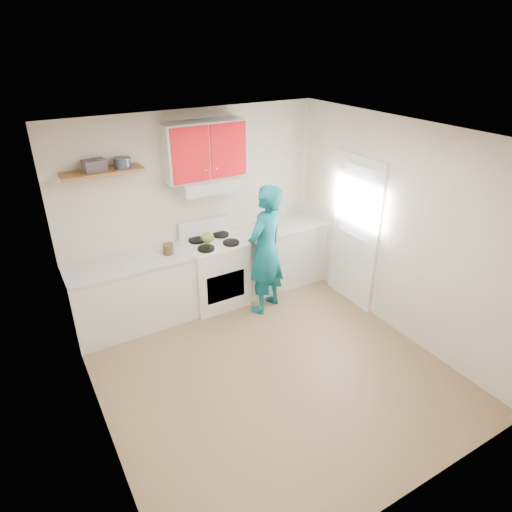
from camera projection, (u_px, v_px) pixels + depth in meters
floor at (269, 368)px, 5.09m from camera, size 3.80×3.80×0.00m
ceiling at (273, 137)px, 3.92m from camera, size 3.60×3.80×0.04m
back_wall at (195, 209)px, 5.97m from camera, size 3.60×0.04×2.60m
front_wall at (419, 381)px, 3.04m from camera, size 3.60×0.04×2.60m
left_wall at (86, 319)px, 3.69m from camera, size 0.04×3.80×2.60m
right_wall at (399, 231)px, 5.32m from camera, size 0.04×3.80×2.60m
door at (355, 232)px, 5.97m from camera, size 0.05×0.85×2.05m
door_glass at (357, 203)px, 5.76m from camera, size 0.01×0.55×0.95m
counter_left at (133, 295)px, 5.65m from camera, size 1.52×0.60×0.90m
counter_right at (278, 256)px, 6.63m from camera, size 1.32×0.60×0.90m
stove at (215, 273)px, 6.14m from camera, size 0.76×0.65×0.92m
range_hood at (208, 184)px, 5.67m from camera, size 0.76×0.44×0.15m
upper_cabinets at (204, 150)px, 5.52m from camera, size 1.02×0.33×0.70m
shelf at (102, 172)px, 5.01m from camera, size 0.90×0.30×0.04m
books at (94, 165)px, 4.95m from camera, size 0.26×0.20×0.13m
tin at (122, 163)px, 5.06m from camera, size 0.25×0.25×0.12m
kettle at (207, 237)px, 5.91m from camera, size 0.21×0.21×0.15m
crock at (168, 250)px, 5.60m from camera, size 0.16×0.16×0.16m
cutting_board at (258, 232)px, 6.27m from camera, size 0.35×0.30×0.02m
silicone_mat at (296, 226)px, 6.46m from camera, size 0.34×0.29×0.01m
person at (266, 250)px, 5.81m from camera, size 0.76×0.65×1.76m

